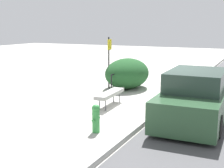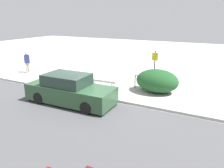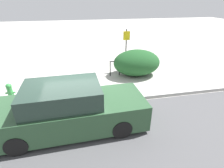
# 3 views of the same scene
# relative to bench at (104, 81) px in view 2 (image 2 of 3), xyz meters

# --- Properties ---
(ground_plane) EXTENTS (60.00, 60.00, 0.00)m
(ground_plane) POSITION_rel_bench_xyz_m (-0.05, -1.77, -0.45)
(ground_plane) COLOR #ADAAA3
(road_strip) EXTENTS (60.00, 10.00, 0.01)m
(road_strip) POSITION_rel_bench_xyz_m (-0.05, -6.92, -0.44)
(road_strip) COLOR #4C4C4F
(road_strip) RESTS_ON ground_plane
(curb) EXTENTS (60.00, 0.20, 0.13)m
(curb) POSITION_rel_bench_xyz_m (-0.05, -1.77, -0.38)
(curb) COLOR #A8A8A3
(curb) RESTS_ON ground_plane
(bench) EXTENTS (1.76, 0.49, 0.51)m
(bench) POSITION_rel_bench_xyz_m (0.00, 0.00, 0.00)
(bench) COLOR #515156
(bench) RESTS_ON ground_plane
(bike_rack) EXTENTS (0.55, 0.08, 0.83)m
(bike_rack) POSITION_rel_bench_xyz_m (2.04, 0.81, 0.06)
(bike_rack) COLOR black
(bike_rack) RESTS_ON ground_plane
(sign_post) EXTENTS (0.36, 0.08, 2.30)m
(sign_post) POSITION_rel_bench_xyz_m (2.79, 1.42, 0.94)
(sign_post) COLOR black
(sign_post) RESTS_ON ground_plane
(fire_hydrant) EXTENTS (0.36, 0.22, 0.77)m
(fire_hydrant) POSITION_rel_bench_xyz_m (-2.59, -0.87, -0.04)
(fire_hydrant) COLOR #338C3F
(fire_hydrant) RESTS_ON ground_plane
(shrub_hedge) EXTENTS (2.49, 1.85, 1.35)m
(shrub_hedge) POSITION_rel_bench_xyz_m (3.20, 0.72, 0.23)
(shrub_hedge) COLOR #1E4C23
(shrub_hedge) RESTS_ON ground_plane
(pedestrian) EXTENTS (0.42, 0.38, 1.64)m
(pedestrian) POSITION_rel_bench_xyz_m (-7.21, 0.54, 0.43)
(pedestrian) COLOR #B7AD99
(pedestrian) RESTS_ON ground_plane
(parked_car_near) EXTENTS (4.64, 1.84, 1.51)m
(parked_car_near) POSITION_rel_bench_xyz_m (-0.25, -3.02, 0.23)
(parked_car_near) COLOR black
(parked_car_near) RESTS_ON ground_plane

